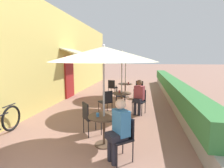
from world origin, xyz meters
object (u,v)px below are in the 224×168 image
Objects in this scene: seated_patron_mid_left at (139,96)px; coffee_cup_mid at (119,92)px; cafe_chair_near_left at (123,135)px; cafe_chair_near_right at (89,116)px; patio_umbrella_far at (126,56)px; cafe_chair_mid_right at (119,94)px; patio_umbrella_mid at (122,56)px; cafe_chair_mid_back at (106,100)px; patio_table_mid at (122,98)px; seated_patron_near_left at (119,128)px; cafe_chair_far_left at (139,88)px; cafe_chair_mid_left at (140,100)px; patio_table_far at (125,88)px; coffee_cup_near at (98,115)px; patio_table_near at (104,125)px; cafe_chair_far_right at (112,87)px; coffee_cup_far at (128,83)px; patio_umbrella_near at (104,54)px.

coffee_cup_mid is at bearing -3.10° from seated_patron_mid_left.
cafe_chair_near_right is at bearing 6.19° from cafe_chair_near_left.
cafe_chair_mid_right is at bearing -92.78° from patio_umbrella_far.
cafe_chair_mid_right is (-0.86, 0.94, -0.17)m from seated_patron_mid_left.
patio_umbrella_mid reaches higher than cafe_chair_mid_back.
patio_umbrella_mid and patio_umbrella_far have the same top height.
patio_table_mid is 0.71m from cafe_chair_mid_back.
seated_patron_near_left is 1.44× the size of cafe_chair_far_left.
patio_table_far is (-0.81, 2.61, -0.02)m from cafe_chair_mid_left.
coffee_cup_near is at bearing -90.71° from patio_umbrella_far.
patio_table_mid is 2.93m from patio_umbrella_far.
patio_umbrella_mid is 1.89× the size of seated_patron_mid_left.
patio_table_near is 5.33m from cafe_chair_far_right.
seated_patron_near_left is at bearing -82.26° from coffee_cup_mid.
patio_umbrella_mid is 2.93m from patio_table_far.
cafe_chair_far_right is at bearing 171.49° from patio_table_far.
coffee_cup_far is (-0.65, 2.58, 0.23)m from cafe_chair_mid_left.
seated_patron_near_left is 0.74m from coffee_cup_near.
coffee_cup_near is 5.21m from coffee_cup_far.
patio_umbrella_near reaches higher than cafe_chair_far_right.
coffee_cup_mid is at bearing -30.22° from cafe_chair_near_left.
patio_umbrella_far is at bearing 90.70° from patio_table_near.
cafe_chair_mid_right is at bearing 36.19° from cafe_chair_mid_back.
patio_table_near is at bearing 0.00° from patio_umbrella_near.
seated_patron_mid_left is 1.18m from cafe_chair_mid_back.
patio_umbrella_far is at bearing 6.19° from cafe_chair_far_left.
cafe_chair_mid_left is 1.00× the size of cafe_chair_mid_right.
seated_patron_mid_left is at bearing 73.83° from patio_umbrella_near.
coffee_cup_far is at bearing 7.31° from cafe_chair_far_left.
patio_table_mid is 2.45m from patio_table_far.
patio_umbrella_near is 1.00× the size of patio_umbrella_mid.
patio_umbrella_near is 2.72× the size of cafe_chair_far_left.
patio_umbrella_mid is (-0.36, 3.29, 1.41)m from seated_patron_near_left.
coffee_cup_near is at bearing -90.71° from patio_table_far.
cafe_chair_near_left is 5.91m from cafe_chair_far_right.
patio_umbrella_far reaches higher than coffee_cup_near.
coffee_cup_near is at bearing -5.71° from cafe_chair_near_right.
patio_table_near is 3.16m from patio_umbrella_mid.
cafe_chair_mid_back is at bearing 137.65° from cafe_chair_near_right.
patio_umbrella_far reaches higher than cafe_chair_mid_right.
cafe_chair_mid_right reaches higher than patio_table_mid.
cafe_chair_mid_left reaches higher than coffee_cup_mid.
patio_table_far is (0.09, 1.77, -0.02)m from cafe_chair_mid_right.
coffee_cup_near is at bearing -151.13° from patio_table_near.
cafe_chair_far_left is (0.58, 2.35, 0.02)m from patio_table_mid.
cafe_chair_far_left is (0.79, 1.67, 0.00)m from cafe_chair_mid_right.
cafe_chair_far_right is at bearing 98.25° from patio_table_near.
coffee_cup_near reaches higher than patio_table_mid.
coffee_cup_near is at bearing 90.81° from cafe_chair_mid_left.
patio_umbrella_far is at bearing 166.47° from cafe_chair_mid_right.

